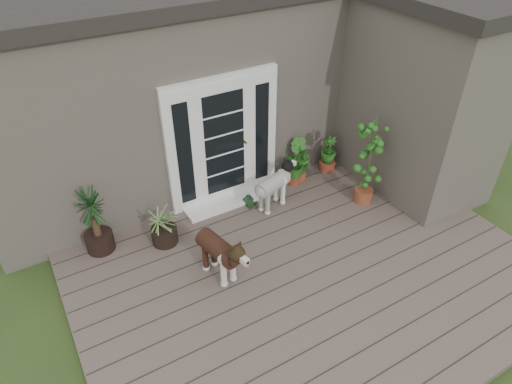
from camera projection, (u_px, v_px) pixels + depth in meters
deck at (311, 276)px, 6.35m from camera, size 6.20×4.60×0.12m
house_main at (182, 74)px, 8.42m from camera, size 7.40×4.00×3.10m
house_wing at (422, 103)px, 7.41m from camera, size 1.60×2.40×3.10m
door_unit at (223, 141)px, 7.12m from camera, size 1.90×0.14×2.15m
door_step at (231, 201)px, 7.61m from camera, size 1.60×0.40×0.05m
brindle_dog at (219, 256)px, 6.07m from camera, size 0.55×0.94×0.73m
white_dog at (273, 190)px, 7.32m from camera, size 0.87×0.57×0.67m
spider_plant at (163, 224)px, 6.63m from camera, size 0.73×0.73×0.68m
yucca at (94, 219)px, 6.38m from camera, size 0.89×0.89×1.12m
herb_a at (294, 170)px, 7.89m from camera, size 0.63×0.63×0.57m
herb_b at (299, 165)px, 8.01m from camera, size 0.53×0.53×0.57m
herb_c at (328, 157)px, 8.27m from camera, size 0.35×0.35×0.53m
sapling at (369, 160)px, 7.17m from camera, size 0.57×0.57×1.62m
clog_left at (248, 203)px, 7.53m from camera, size 0.13×0.27×0.08m
clog_right at (251, 200)px, 7.59m from camera, size 0.12×0.27×0.08m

